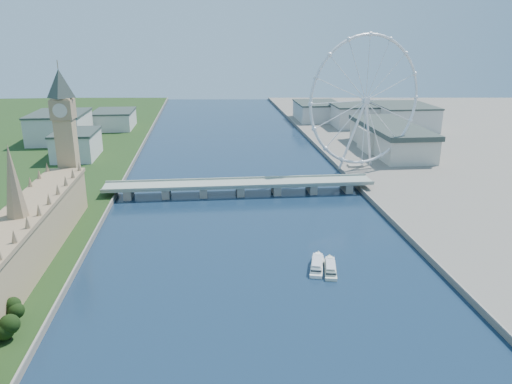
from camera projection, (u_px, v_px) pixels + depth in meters
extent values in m
cube|color=tan|center=(23.00, 244.00, 271.76)|extent=(24.00, 200.00, 28.00)
cone|color=#937A59|center=(13.00, 181.00, 260.80)|extent=(12.00, 12.00, 40.00)
cube|color=tan|center=(68.00, 153.00, 366.20)|extent=(13.00, 13.00, 80.00)
cube|color=#937A59|center=(63.00, 109.00, 356.46)|extent=(15.00, 15.00, 14.00)
pyramid|color=#2D3833|center=(58.00, 69.00, 347.94)|extent=(20.02, 20.02, 20.00)
cube|color=gray|center=(240.00, 184.00, 409.89)|extent=(220.00, 22.00, 2.00)
cube|color=gray|center=(129.00, 193.00, 402.66)|extent=(6.00, 20.00, 7.50)
cube|color=gray|center=(166.00, 192.00, 405.55)|extent=(6.00, 20.00, 7.50)
cube|color=gray|center=(203.00, 191.00, 408.44)|extent=(6.00, 20.00, 7.50)
cube|color=gray|center=(240.00, 189.00, 411.34)|extent=(6.00, 20.00, 7.50)
cube|color=gray|center=(276.00, 188.00, 414.23)|extent=(6.00, 20.00, 7.50)
cube|color=gray|center=(311.00, 187.00, 417.13)|extent=(6.00, 20.00, 7.50)
cube|color=gray|center=(346.00, 186.00, 420.02)|extent=(6.00, 20.00, 7.50)
torus|color=silver|center=(366.00, 101.00, 455.50)|extent=(113.60, 39.12, 118.60)
cylinder|color=silver|center=(366.00, 101.00, 455.50)|extent=(7.25, 6.61, 6.00)
cube|color=gray|center=(355.00, 166.00, 484.15)|extent=(14.00, 10.00, 2.00)
cube|color=beige|center=(77.00, 145.00, 515.37)|extent=(40.00, 60.00, 26.00)
cube|color=beige|center=(60.00, 128.00, 595.90)|extent=(60.00, 80.00, 32.00)
cube|color=beige|center=(114.00, 120.00, 678.06)|extent=(50.00, 70.00, 22.00)
cube|color=beige|center=(355.00, 116.00, 690.03)|extent=(60.00, 60.00, 28.00)
cube|color=beige|center=(403.00, 117.00, 676.56)|extent=(70.00, 90.00, 30.00)
cube|color=beige|center=(317.00, 112.00, 743.64)|extent=(60.00, 80.00, 24.00)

